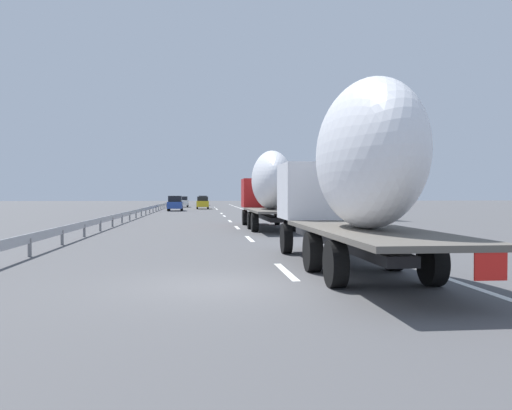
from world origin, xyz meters
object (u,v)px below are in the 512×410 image
at_px(car_blue_sedan, 175,203).
at_px(car_yellow_coupe, 203,203).
at_px(truck_lead, 269,186).
at_px(road_sign, 273,191).
at_px(car_black_suv, 203,200).
at_px(truck_trailing, 353,172).
at_px(car_white_van, 183,202).

bearing_deg(car_blue_sedan, car_yellow_coupe, -21.18).
relative_size(truck_lead, road_sign, 3.44).
distance_m(truck_lead, car_yellow_coupe, 45.50).
bearing_deg(truck_lead, car_black_suv, 2.90).
xyz_separation_m(truck_lead, car_blue_sedan, (36.36, 7.26, -1.58)).
bearing_deg(car_black_suv, truck_lead, -177.10).
bearing_deg(car_yellow_coupe, road_sign, -164.32).
bearing_deg(car_yellow_coupe, truck_lead, -175.23).
xyz_separation_m(truck_lead, truck_trailing, (-17.60, -0.00, 0.09)).
distance_m(truck_trailing, car_black_suv, 90.15).
relative_size(truck_lead, car_blue_sedan, 2.64).
relative_size(truck_trailing, car_black_suv, 2.94).
distance_m(car_blue_sedan, car_yellow_coupe, 9.61).
bearing_deg(car_blue_sedan, car_black_suv, -5.67).
distance_m(truck_trailing, road_sign, 38.53).
bearing_deg(car_white_van, car_yellow_coupe, -164.67).
xyz_separation_m(truck_trailing, car_black_suv, (90.06, 3.67, -1.69)).
distance_m(car_yellow_coupe, car_black_suv, 27.14).
bearing_deg(truck_trailing, car_white_van, 5.38).
xyz_separation_m(car_blue_sedan, car_black_suv, (36.10, -3.58, -0.02)).
distance_m(truck_lead, road_sign, 21.03).
bearing_deg(car_yellow_coupe, car_black_suv, -0.23).
distance_m(car_blue_sedan, road_sign, 18.74).
bearing_deg(truck_lead, car_blue_sedan, 11.29).
bearing_deg(car_blue_sedan, road_sign, -146.35).
relative_size(truck_lead, car_black_suv, 2.91).
height_order(car_blue_sedan, road_sign, road_sign).
distance_m(truck_lead, car_blue_sedan, 37.11).
xyz_separation_m(car_yellow_coupe, road_sign, (-24.52, -6.88, 1.49)).
relative_size(truck_lead, truck_trailing, 0.99).
bearing_deg(truck_trailing, car_yellow_coupe, 3.44).
xyz_separation_m(car_white_van, car_black_suv, (15.22, -3.38, 0.03)).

